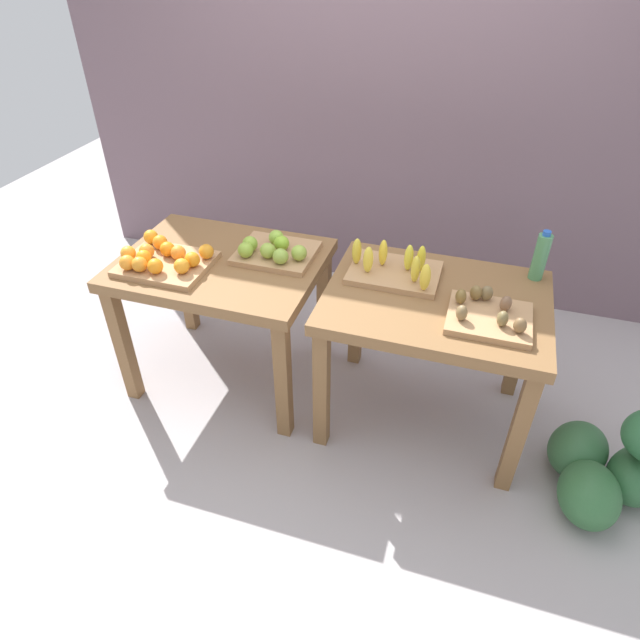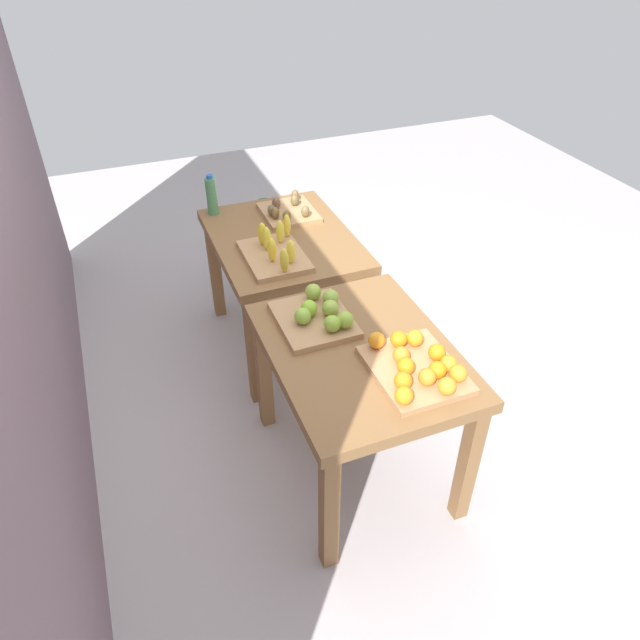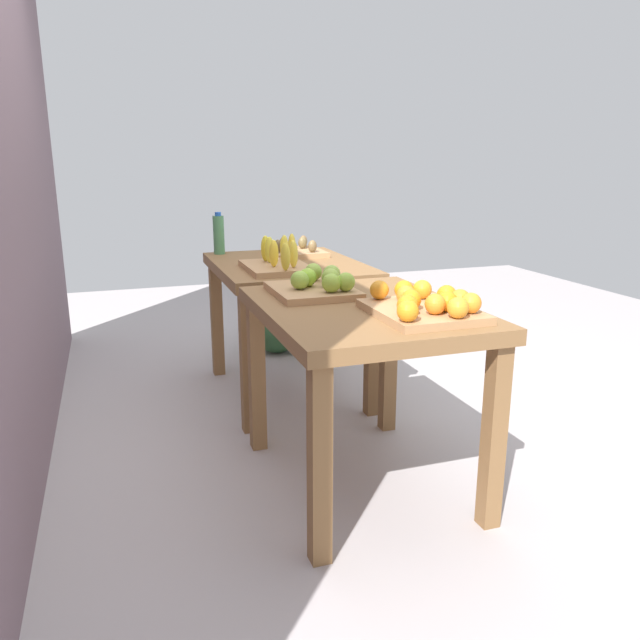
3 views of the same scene
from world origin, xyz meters
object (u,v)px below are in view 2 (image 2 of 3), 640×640
at_px(kiwi_bin, 288,211).
at_px(display_table_left, 360,368).
at_px(watermelon_pile, 276,245).
at_px(orange_bin, 417,367).
at_px(display_table_right, 283,253).
at_px(water_bottle, 212,196).
at_px(apple_bin, 318,315).
at_px(banana_crate, 275,251).

bearing_deg(kiwi_bin, display_table_left, 174.94).
distance_m(display_table_left, kiwi_bin, 1.37).
xyz_separation_m(kiwi_bin, watermelon_pile, (0.68, -0.12, -0.63)).
bearing_deg(orange_bin, kiwi_bin, 1.03).
distance_m(display_table_left, display_table_right, 1.12).
bearing_deg(orange_bin, water_bottle, 14.31).
xyz_separation_m(display_table_left, display_table_right, (1.12, 0.00, 0.00)).
height_order(display_table_right, apple_bin, apple_bin).
xyz_separation_m(banana_crate, kiwi_bin, (0.46, -0.23, -0.01)).
relative_size(orange_bin, banana_crate, 1.06).
xyz_separation_m(display_table_right, orange_bin, (-1.36, -0.15, 0.16)).
distance_m(banana_crate, kiwi_bin, 0.52).
bearing_deg(water_bottle, display_table_left, -168.76).
relative_size(banana_crate, watermelon_pile, 0.68).
bearing_deg(watermelon_pile, banana_crate, 163.06).
bearing_deg(display_table_right, display_table_left, 180.00).
distance_m(orange_bin, apple_bin, 0.56).
distance_m(apple_bin, watermelon_pile, 1.92).
distance_m(display_table_left, watermelon_pile, 2.11).
bearing_deg(water_bottle, kiwi_bin, -114.76).
height_order(kiwi_bin, water_bottle, water_bottle).
distance_m(water_bottle, watermelon_pile, 1.02).
xyz_separation_m(display_table_left, orange_bin, (-0.24, -0.15, 0.16)).
distance_m(orange_bin, water_bottle, 1.85).
bearing_deg(banana_crate, orange_bin, -166.98).
height_order(apple_bin, watermelon_pile, apple_bin).
xyz_separation_m(apple_bin, watermelon_pile, (1.78, -0.34, -0.64)).
xyz_separation_m(display_table_right, kiwi_bin, (0.24, -0.12, 0.15)).
relative_size(display_table_left, display_table_right, 1.00).
xyz_separation_m(orange_bin, watermelon_pile, (2.28, -0.09, -0.64)).
xyz_separation_m(display_table_left, banana_crate, (0.89, 0.11, 0.16)).
xyz_separation_m(banana_crate, watermelon_pile, (1.15, -0.35, -0.64)).
xyz_separation_m(apple_bin, kiwi_bin, (1.10, -0.23, -0.01)).
bearing_deg(apple_bin, kiwi_bin, -11.67).
relative_size(kiwi_bin, watermelon_pile, 0.54).
bearing_deg(display_table_right, watermelon_pile, -14.38).
bearing_deg(kiwi_bin, apple_bin, 168.33).
relative_size(display_table_right, apple_bin, 2.60).
bearing_deg(water_bottle, orange_bin, -165.69).
height_order(display_table_left, apple_bin, apple_bin).
bearing_deg(display_table_left, banana_crate, 7.22).
bearing_deg(water_bottle, apple_bin, -171.10).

